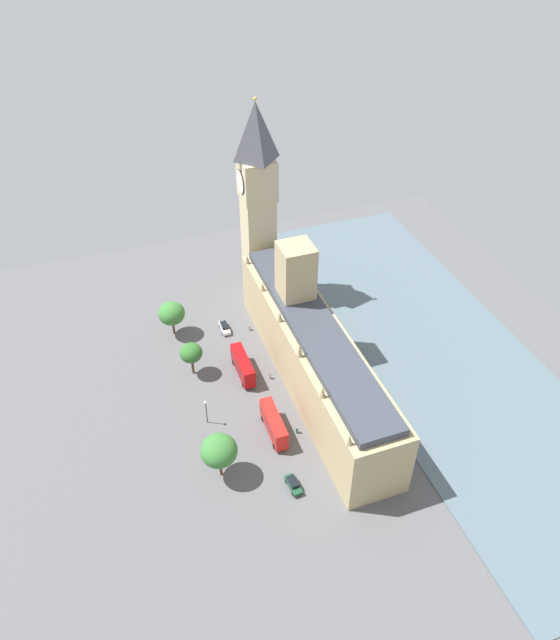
{
  "coord_description": "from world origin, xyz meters",
  "views": [
    {
      "loc": [
        34.91,
        82.3,
        91.39
      ],
      "look_at": [
        1.0,
        -12.52,
        8.71
      ],
      "focal_mm": 33.22,
      "sensor_mm": 36.0,
      "label": 1
    }
  ],
  "objects_px": {
    "double_decker_bus_opposite_hall": "(274,424)",
    "car_white_kerbside": "(225,327)",
    "double_decker_bus_far_end": "(243,365)",
    "street_lamp_slot_10": "(206,408)",
    "car_dark_green_corner": "(293,484)",
    "plane_tree_trailing": "(191,353)",
    "plane_tree_under_trees": "(172,313)",
    "pedestrian_midblock": "(270,376)",
    "pedestrian_leading": "(250,328)",
    "parliament_building": "(312,350)",
    "clock_tower": "(258,201)",
    "plane_tree_by_river_gate": "(219,451)",
    "pedestrian_near_tower": "(297,430)"
  },
  "relations": [
    {
      "from": "double_decker_bus_opposite_hall",
      "to": "car_white_kerbside",
      "type": "bearing_deg",
      "value": 91.96
    },
    {
      "from": "double_decker_bus_far_end",
      "to": "street_lamp_slot_10",
      "type": "distance_m",
      "value": 15.38
    },
    {
      "from": "car_dark_green_corner",
      "to": "plane_tree_trailing",
      "type": "distance_m",
      "value": 36.8
    },
    {
      "from": "plane_tree_under_trees",
      "to": "pedestrian_midblock",
      "type": "bearing_deg",
      "value": 127.08
    },
    {
      "from": "pedestrian_leading",
      "to": "car_white_kerbside",
      "type": "bearing_deg",
      "value": -168.36
    },
    {
      "from": "parliament_building",
      "to": "pedestrian_leading",
      "type": "height_order",
      "value": "parliament_building"
    },
    {
      "from": "double_decker_bus_opposite_hall",
      "to": "plane_tree_trailing",
      "type": "height_order",
      "value": "plane_tree_trailing"
    },
    {
      "from": "car_white_kerbside",
      "to": "pedestrian_midblock",
      "type": "distance_m",
      "value": 19.59
    },
    {
      "from": "parliament_building",
      "to": "clock_tower",
      "type": "distance_m",
      "value": 38.64
    },
    {
      "from": "pedestrian_midblock",
      "to": "parliament_building",
      "type": "bearing_deg",
      "value": 160.53
    },
    {
      "from": "double_decker_bus_far_end",
      "to": "plane_tree_by_river_gate",
      "type": "xyz_separation_m",
      "value": [
        11.49,
        23.83,
        4.19
      ]
    },
    {
      "from": "plane_tree_under_trees",
      "to": "plane_tree_by_river_gate",
      "type": "bearing_deg",
      "value": 89.88
    },
    {
      "from": "double_decker_bus_far_end",
      "to": "pedestrian_midblock",
      "type": "bearing_deg",
      "value": 146.89
    },
    {
      "from": "double_decker_bus_opposite_hall",
      "to": "plane_tree_under_trees",
      "type": "height_order",
      "value": "plane_tree_under_trees"
    },
    {
      "from": "parliament_building",
      "to": "pedestrian_near_tower",
      "type": "height_order",
      "value": "parliament_building"
    },
    {
      "from": "plane_tree_under_trees",
      "to": "street_lamp_slot_10",
      "type": "xyz_separation_m",
      "value": [
        -0.62,
        29.41,
        -1.76
      ]
    },
    {
      "from": "clock_tower",
      "to": "car_dark_green_corner",
      "type": "bearing_deg",
      "value": 77.55
    },
    {
      "from": "pedestrian_near_tower",
      "to": "plane_tree_by_river_gate",
      "type": "relative_size",
      "value": 0.17
    },
    {
      "from": "pedestrian_near_tower",
      "to": "plane_tree_under_trees",
      "type": "xyz_separation_m",
      "value": [
        16.59,
        -37.95,
        5.32
      ]
    },
    {
      "from": "clock_tower",
      "to": "plane_tree_trailing",
      "type": "height_order",
      "value": "clock_tower"
    },
    {
      "from": "parliament_building",
      "to": "clock_tower",
      "type": "height_order",
      "value": "clock_tower"
    },
    {
      "from": "street_lamp_slot_10",
      "to": "pedestrian_midblock",
      "type": "bearing_deg",
      "value": -154.6
    },
    {
      "from": "parliament_building",
      "to": "plane_tree_trailing",
      "type": "distance_m",
      "value": 25.87
    },
    {
      "from": "plane_tree_trailing",
      "to": "street_lamp_slot_10",
      "type": "height_order",
      "value": "plane_tree_trailing"
    },
    {
      "from": "clock_tower",
      "to": "double_decker_bus_far_end",
      "type": "xyz_separation_m",
      "value": [
        13.08,
        28.11,
        -23.0
      ]
    },
    {
      "from": "double_decker_bus_far_end",
      "to": "plane_tree_by_river_gate",
      "type": "bearing_deg",
      "value": 63.88
    },
    {
      "from": "car_white_kerbside",
      "to": "pedestrian_near_tower",
      "type": "bearing_deg",
      "value": 98.77
    },
    {
      "from": "plane_tree_by_river_gate",
      "to": "plane_tree_under_trees",
      "type": "distance_m",
      "value": 42.4
    },
    {
      "from": "street_lamp_slot_10",
      "to": "pedestrian_near_tower",
      "type": "bearing_deg",
      "value": 151.86
    },
    {
      "from": "pedestrian_leading",
      "to": "plane_tree_by_river_gate",
      "type": "distance_m",
      "value": 41.79
    },
    {
      "from": "plane_tree_under_trees",
      "to": "street_lamp_slot_10",
      "type": "distance_m",
      "value": 29.47
    },
    {
      "from": "clock_tower",
      "to": "pedestrian_near_tower",
      "type": "relative_size",
      "value": 29.82
    },
    {
      "from": "parliament_building",
      "to": "plane_tree_by_river_gate",
      "type": "relative_size",
      "value": 6.41
    },
    {
      "from": "car_white_kerbside",
      "to": "pedestrian_leading",
      "type": "bearing_deg",
      "value": 161.72
    },
    {
      "from": "double_decker_bus_opposite_hall",
      "to": "pedestrian_midblock",
      "type": "xyz_separation_m",
      "value": [
        -4.22,
        -14.51,
        -1.9
      ]
    },
    {
      "from": "pedestrian_midblock",
      "to": "plane_tree_trailing",
      "type": "bearing_deg",
      "value": -23.45
    },
    {
      "from": "parliament_building",
      "to": "street_lamp_slot_10",
      "type": "relative_size",
      "value": 10.12
    },
    {
      "from": "plane_tree_under_trees",
      "to": "pedestrian_near_tower",
      "type": "bearing_deg",
      "value": 113.61
    },
    {
      "from": "plane_tree_under_trees",
      "to": "street_lamp_slot_10",
      "type": "bearing_deg",
      "value": 91.2
    },
    {
      "from": "parliament_building",
      "to": "double_decker_bus_far_end",
      "type": "distance_m",
      "value": 15.92
    },
    {
      "from": "double_decker_bus_opposite_hall",
      "to": "street_lamp_slot_10",
      "type": "xyz_separation_m",
      "value": [
        11.69,
        -6.95,
        1.67
      ]
    },
    {
      "from": "pedestrian_leading",
      "to": "plane_tree_trailing",
      "type": "relative_size",
      "value": 0.2
    },
    {
      "from": "pedestrian_leading",
      "to": "plane_tree_by_river_gate",
      "type": "relative_size",
      "value": 0.16
    },
    {
      "from": "double_decker_bus_far_end",
      "to": "double_decker_bus_opposite_hall",
      "type": "distance_m",
      "value": 17.82
    },
    {
      "from": "double_decker_bus_opposite_hall",
      "to": "plane_tree_under_trees",
      "type": "bearing_deg",
      "value": 109.36
    },
    {
      "from": "pedestrian_midblock",
      "to": "plane_tree_under_trees",
      "type": "bearing_deg",
      "value": -50.74
    },
    {
      "from": "pedestrian_midblock",
      "to": "pedestrian_leading",
      "type": "bearing_deg",
      "value": -89.99
    },
    {
      "from": "clock_tower",
      "to": "double_decker_bus_opposite_hall",
      "type": "distance_m",
      "value": 52.77
    },
    {
      "from": "car_dark_green_corner",
      "to": "pedestrian_leading",
      "type": "relative_size",
      "value": 2.93
    },
    {
      "from": "plane_tree_under_trees",
      "to": "car_dark_green_corner",
      "type": "bearing_deg",
      "value": 103.01
    }
  ]
}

